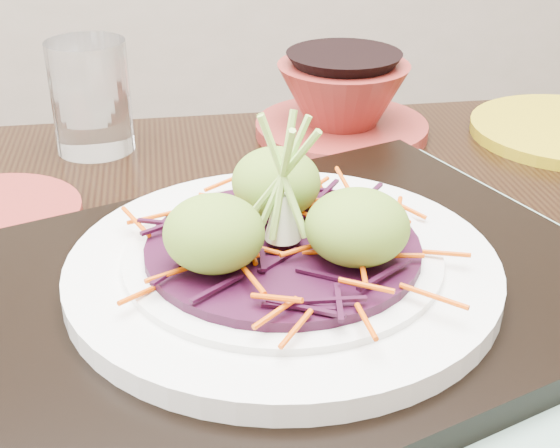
{
  "coord_description": "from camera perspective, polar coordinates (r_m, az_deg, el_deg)",
  "views": [
    {
      "loc": [
        -0.02,
        -0.56,
        0.99
      ],
      "look_at": [
        0.02,
        -0.11,
        0.74
      ],
      "focal_mm": 50.0,
      "sensor_mm": 36.0,
      "label": 1
    }
  ],
  "objects": [
    {
      "name": "guacamole_scoops",
      "position": [
        0.49,
        0.22,
        0.77
      ],
      "size": [
        0.15,
        0.14,
        0.05
      ],
      "color": "olive",
      "rests_on": "cabbage_bed"
    },
    {
      "name": "white_plate",
      "position": [
        0.51,
        0.21,
        -3.14
      ],
      "size": [
        0.28,
        0.28,
        0.02
      ],
      "color": "silver",
      "rests_on": "serving_tray"
    },
    {
      "name": "scallion_garnish",
      "position": [
        0.48,
        0.22,
        3.09
      ],
      "size": [
        0.07,
        0.07,
        0.1
      ],
      "primitive_type": null,
      "color": "#93C64F",
      "rests_on": "cabbage_bed"
    },
    {
      "name": "placemat",
      "position": [
        0.53,
        0.2,
        -6.04
      ],
      "size": [
        0.61,
        0.56,
        0.0
      ],
      "primitive_type": "cube",
      "rotation": [
        0.0,
        0.0,
        0.41
      ],
      "color": "gray",
      "rests_on": "dining_table"
    },
    {
      "name": "water_glass",
      "position": [
        0.78,
        -13.67,
        9.04
      ],
      "size": [
        0.1,
        0.1,
        0.11
      ],
      "primitive_type": "cylinder",
      "rotation": [
        0.0,
        0.0,
        0.34
      ],
      "color": "white",
      "rests_on": "dining_table"
    },
    {
      "name": "carrot_julienne",
      "position": [
        0.5,
        0.21,
        -0.87
      ],
      "size": [
        0.22,
        0.22,
        0.01
      ],
      "primitive_type": null,
      "color": "#D04603",
      "rests_on": "cabbage_bed"
    },
    {
      "name": "serving_tray",
      "position": [
        0.52,
        0.2,
        -4.94
      ],
      "size": [
        0.53,
        0.47,
        0.02
      ],
      "primitive_type": "cube",
      "rotation": [
        0.0,
        0.0,
        0.41
      ],
      "color": "black",
      "rests_on": "placemat"
    },
    {
      "name": "cabbage_bed",
      "position": [
        0.5,
        0.21,
        -1.74
      ],
      "size": [
        0.18,
        0.18,
        0.01
      ],
      "primitive_type": "cylinder",
      "color": "black",
      "rests_on": "white_plate"
    },
    {
      "name": "dining_table",
      "position": [
        0.6,
        0.8,
        -12.3
      ],
      "size": [
        1.15,
        0.81,
        0.69
      ],
      "rotation": [
        0.0,
        0.0,
        0.07
      ],
      "color": "black",
      "rests_on": "ground"
    },
    {
      "name": "terracotta_bowl_set",
      "position": [
        0.8,
        4.58,
        8.77
      ],
      "size": [
        0.2,
        0.2,
        0.07
      ],
      "rotation": [
        0.0,
        0.0,
        -0.13
      ],
      "color": "maroon",
      "rests_on": "dining_table"
    }
  ]
}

